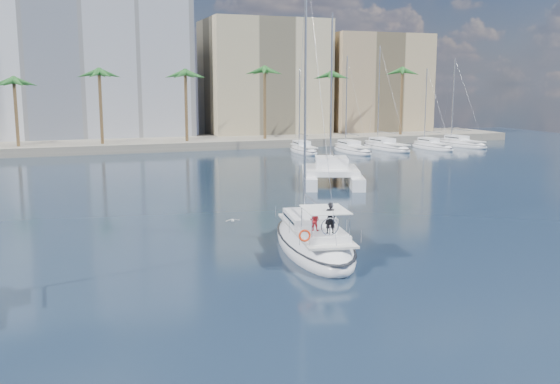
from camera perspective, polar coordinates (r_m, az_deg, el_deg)
name	(u,v)px	position (r m, az deg, el deg)	size (l,w,h in m)	color
ground	(290,248)	(36.28, 0.90, -5.15)	(160.00, 160.00, 0.00)	black
quay	(143,144)	(94.97, -12.40, 4.30)	(120.00, 14.00, 1.20)	gray
building_modern	(51,54)	(105.83, -20.17, 11.75)	(42.00, 16.00, 28.00)	silver
building_beige	(264,80)	(108.38, -1.48, 10.16)	(20.00, 14.00, 20.00)	#BEAF89
building_tan_right	(373,86)	(114.55, 8.51, 9.54)	(18.00, 12.00, 18.00)	tan
palm_centre	(145,78)	(90.61, -12.28, 10.18)	(3.60, 3.60, 12.30)	brown
palm_right	(362,78)	(101.09, 7.50, 10.26)	(3.60, 3.60, 12.30)	brown
main_sloop	(314,241)	(35.81, 3.08, -4.49)	(5.64, 12.14, 17.34)	white
catamaran	(331,172)	(59.96, 4.71, 1.88)	(9.01, 12.13, 16.03)	white
seagull	(233,220)	(41.81, -4.35, -2.59)	(1.00, 0.43, 0.18)	silver
moored_yacht_a	(303,153)	(86.62, 2.16, 3.61)	(2.72, 9.35, 11.90)	white
moored_yacht_b	(352,152)	(87.49, 6.60, 3.62)	(3.14, 10.78, 13.72)	white
moored_yacht_c	(386,149)	(92.30, 9.67, 3.86)	(3.55, 12.21, 15.54)	white
moored_yacht_d	(432,149)	(94.01, 13.73, 3.83)	(2.72, 9.35, 11.90)	white
moored_yacht_e	(461,146)	(99.36, 16.22, 4.03)	(3.14, 10.78, 13.72)	white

